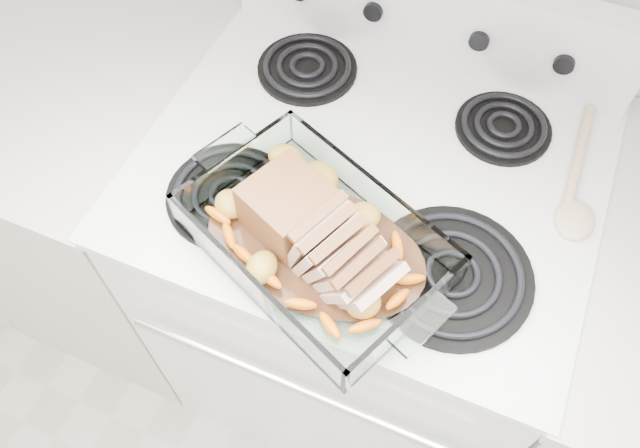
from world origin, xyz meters
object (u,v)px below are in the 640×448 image
at_px(counter_left, 117,195).
at_px(baking_dish, 315,244).
at_px(electric_range, 358,282).
at_px(pork_roast, 305,230).

distance_m(counter_left, baking_dish, 0.84).
bearing_deg(electric_range, pork_roast, -99.30).
relative_size(counter_left, baking_dish, 2.43).
bearing_deg(baking_dish, pork_roast, -156.52).
distance_m(baking_dish, pork_roast, 0.04).
bearing_deg(electric_range, baking_dish, -95.02).
bearing_deg(pork_roast, baking_dish, -9.81).
bearing_deg(baking_dish, counter_left, -174.00).
distance_m(electric_range, baking_dish, 0.52).
xyz_separation_m(baking_dish, pork_roast, (-0.02, 0.00, 0.03)).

